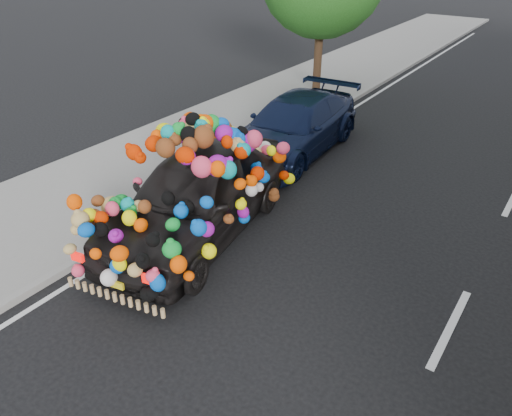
{
  "coord_description": "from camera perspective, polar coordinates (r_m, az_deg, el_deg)",
  "views": [
    {
      "loc": [
        4.36,
        -6.31,
        5.26
      ],
      "look_at": [
        -0.08,
        0.21,
        0.8
      ],
      "focal_mm": 35.0,
      "sensor_mm": 36.0,
      "label": 1
    }
  ],
  "objects": [
    {
      "name": "ground",
      "position": [
        9.3,
        -0.31,
        -4.98
      ],
      "size": [
        100.0,
        100.0,
        0.0
      ],
      "primitive_type": "plane",
      "color": "black",
      "rests_on": "ground"
    },
    {
      "name": "sidewalk",
      "position": [
        11.91,
        -17.63,
        2.09
      ],
      "size": [
        4.0,
        60.0,
        0.12
      ],
      "primitive_type": "cube",
      "color": "gray",
      "rests_on": "ground"
    },
    {
      "name": "kerb",
      "position": [
        10.58,
        -10.87,
        -0.55
      ],
      "size": [
        0.15,
        60.0,
        0.13
      ],
      "primitive_type": "cube",
      "color": "gray",
      "rests_on": "ground"
    },
    {
      "name": "lane_markings",
      "position": [
        8.25,
        21.31,
        -12.59
      ],
      "size": [
        6.0,
        50.0,
        0.01
      ],
      "primitive_type": null,
      "color": "silver",
      "rests_on": "ground"
    },
    {
      "name": "plush_art_car",
      "position": [
        9.35,
        -6.93,
        3.5
      ],
      "size": [
        3.14,
        5.43,
        2.33
      ],
      "rotation": [
        0.0,
        0.0,
        0.16
      ],
      "color": "black",
      "rests_on": "ground"
    },
    {
      "name": "navy_sedan",
      "position": [
        13.25,
        4.36,
        9.33
      ],
      "size": [
        2.27,
        5.06,
        1.44
      ],
      "primitive_type": "imported",
      "rotation": [
        0.0,
        0.0,
        0.05
      ],
      "color": "#0C1633",
      "rests_on": "ground"
    }
  ]
}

